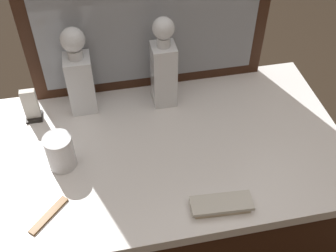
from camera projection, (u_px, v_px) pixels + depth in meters
dresser at (168, 224)px, 1.54m from camera, size 1.05×0.62×0.86m
crystal_decanter_rear at (164, 70)px, 1.29m from camera, size 0.07×0.07×0.31m
crystal_decanter_far_right at (80, 78)px, 1.27m from camera, size 0.08×0.08×0.29m
crystal_tumbler_right at (60, 153)px, 1.15m from camera, size 0.08×0.08×0.11m
silver_brush_front at (221, 205)px, 1.07m from camera, size 0.16×0.07×0.02m
tortoiseshell_comb at (49, 215)px, 1.06m from camera, size 0.10×0.10×0.01m
napkin_holder at (31, 107)px, 1.29m from camera, size 0.05×0.05×0.11m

